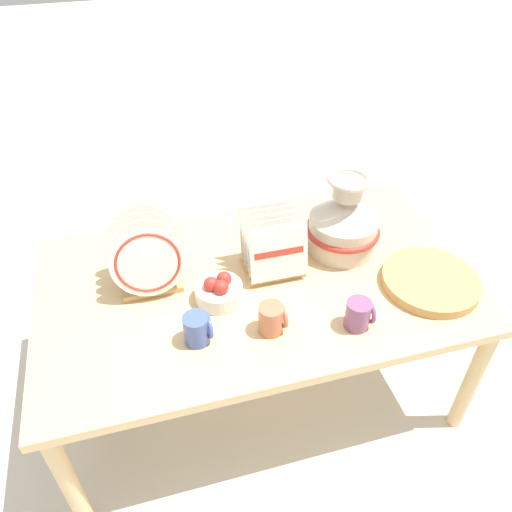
{
  "coord_description": "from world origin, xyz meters",
  "views": [
    {
      "loc": [
        -0.35,
        -1.25,
        1.78
      ],
      "look_at": [
        0.0,
        0.0,
        0.69
      ],
      "focal_mm": 35.0,
      "sensor_mm": 36.0,
      "label": 1
    }
  ],
  "objects": [
    {
      "name": "dish_rack_round_plates",
      "position": [
        -0.36,
        0.07,
        0.7
      ],
      "size": [
        0.25,
        0.19,
        0.27
      ],
      "color": "tan",
      "rests_on": "display_table"
    },
    {
      "name": "display_table",
      "position": [
        0.0,
        0.0,
        0.53
      ],
      "size": [
        1.51,
        0.9,
        0.58
      ],
      "color": "tan",
      "rests_on": "ground_plane"
    },
    {
      "name": "mug_cobalt_glaze",
      "position": [
        -0.24,
        -0.22,
        0.63
      ],
      "size": [
        0.09,
        0.08,
        0.1
      ],
      "color": "#42569E",
      "rests_on": "display_table"
    },
    {
      "name": "dish_rack_square_plates",
      "position": [
        0.07,
        0.05,
        0.67
      ],
      "size": [
        0.21,
        0.18,
        0.23
      ],
      "color": "tan",
      "rests_on": "display_table"
    },
    {
      "name": "fruit_bowl",
      "position": [
        -0.14,
        -0.06,
        0.62
      ],
      "size": [
        0.16,
        0.16,
        0.1
      ],
      "color": "silver",
      "rests_on": "display_table"
    },
    {
      "name": "mug_plum_glaze",
      "position": [
        0.26,
        -0.29,
        0.63
      ],
      "size": [
        0.09,
        0.08,
        0.1
      ],
      "color": "#7A4770",
      "rests_on": "display_table"
    },
    {
      "name": "ceramic_vase",
      "position": [
        0.36,
        0.09,
        0.71
      ],
      "size": [
        0.28,
        0.28,
        0.31
      ],
      "color": "beige",
      "rests_on": "display_table"
    },
    {
      "name": "wicker_charger_stack",
      "position": [
        0.58,
        -0.19,
        0.6
      ],
      "size": [
        0.33,
        0.33,
        0.04
      ],
      "color": "tan",
      "rests_on": "display_table"
    },
    {
      "name": "mug_terracotta_glaze",
      "position": [
        -0.01,
        -0.24,
        0.63
      ],
      "size": [
        0.09,
        0.08,
        0.1
      ],
      "color": "#B76647",
      "rests_on": "display_table"
    },
    {
      "name": "ground_plane",
      "position": [
        0.0,
        0.0,
        0.0
      ],
      "size": [
        14.0,
        14.0,
        0.0
      ],
      "primitive_type": "plane",
      "color": "beige"
    }
  ]
}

